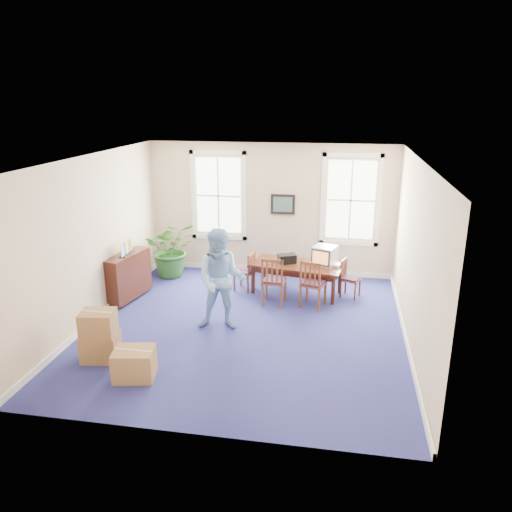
% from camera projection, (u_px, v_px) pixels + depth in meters
% --- Properties ---
extents(floor, '(6.50, 6.50, 0.00)m').
position_uv_depth(floor, '(245.00, 327.00, 9.58)').
color(floor, navy).
rests_on(floor, ground).
extents(ceiling, '(6.50, 6.50, 0.00)m').
position_uv_depth(ceiling, '(244.00, 159.00, 8.61)').
color(ceiling, white).
rests_on(ceiling, ground).
extents(wall_back, '(6.50, 0.00, 6.50)m').
position_uv_depth(wall_back, '(271.00, 209.00, 12.14)').
color(wall_back, '#CDB493').
rests_on(wall_back, ground).
extents(wall_front, '(6.50, 0.00, 6.50)m').
position_uv_depth(wall_front, '(193.00, 323.00, 6.05)').
color(wall_front, '#CDB493').
rests_on(wall_front, ground).
extents(wall_left, '(0.00, 6.50, 6.50)m').
position_uv_depth(wall_left, '(92.00, 240.00, 9.59)').
color(wall_left, '#CDB493').
rests_on(wall_left, ground).
extents(wall_right, '(0.00, 6.50, 6.50)m').
position_uv_depth(wall_right, '(415.00, 256.00, 8.60)').
color(wall_right, '#CDB493').
rests_on(wall_right, ground).
extents(baseboard_back, '(6.00, 0.04, 0.12)m').
position_uv_depth(baseboard_back, '(270.00, 269.00, 12.58)').
color(baseboard_back, white).
rests_on(baseboard_back, ground).
extents(baseboard_left, '(0.04, 6.50, 0.12)m').
position_uv_depth(baseboard_left, '(101.00, 313.00, 10.06)').
color(baseboard_left, white).
rests_on(baseboard_left, ground).
extents(baseboard_right, '(0.04, 6.50, 0.12)m').
position_uv_depth(baseboard_right, '(405.00, 336.00, 9.07)').
color(baseboard_right, white).
rests_on(baseboard_right, ground).
extents(window_left, '(1.40, 0.12, 2.20)m').
position_uv_depth(window_left, '(219.00, 196.00, 12.25)').
color(window_left, white).
rests_on(window_left, ground).
extents(window_right, '(1.40, 0.12, 2.20)m').
position_uv_depth(window_right, '(351.00, 200.00, 11.72)').
color(window_right, white).
rests_on(window_right, ground).
extents(wall_picture, '(0.58, 0.06, 0.48)m').
position_uv_depth(wall_picture, '(283.00, 204.00, 12.00)').
color(wall_picture, black).
rests_on(wall_picture, ground).
extents(conference_table, '(2.15, 1.28, 0.69)m').
position_uv_depth(conference_table, '(297.00, 278.00, 11.15)').
color(conference_table, '#3D1A0F').
rests_on(conference_table, ground).
extents(crt_tv, '(0.61, 0.64, 0.42)m').
position_uv_depth(crt_tv, '(325.00, 256.00, 10.93)').
color(crt_tv, '#B7B7BC').
rests_on(crt_tv, conference_table).
extents(game_console, '(0.25, 0.28, 0.06)m').
position_uv_depth(game_console, '(337.00, 265.00, 10.89)').
color(game_console, white).
rests_on(game_console, conference_table).
extents(equipment_bag, '(0.45, 0.38, 0.19)m').
position_uv_depth(equipment_bag, '(287.00, 259.00, 11.10)').
color(equipment_bag, black).
rests_on(equipment_bag, conference_table).
extents(chair_near_left, '(0.51, 0.51, 1.06)m').
position_uv_depth(chair_near_left, '(274.00, 280.00, 10.52)').
color(chair_near_left, brown).
rests_on(chair_near_left, ground).
extents(chair_near_right, '(0.58, 0.58, 1.04)m').
position_uv_depth(chair_near_right, '(313.00, 283.00, 10.38)').
color(chair_near_right, brown).
rests_on(chair_near_right, ground).
extents(chair_end_left, '(0.48, 0.48, 0.88)m').
position_uv_depth(chair_end_left, '(244.00, 271.00, 11.32)').
color(chair_end_left, brown).
rests_on(chair_end_left, ground).
extents(chair_end_right, '(0.48, 0.48, 0.84)m').
position_uv_depth(chair_end_right, '(351.00, 278.00, 10.93)').
color(chair_end_right, brown).
rests_on(chair_end_right, ground).
extents(man, '(1.02, 0.82, 1.95)m').
position_uv_depth(man, '(221.00, 280.00, 9.27)').
color(man, '#88B3E5').
rests_on(man, ground).
extents(credenza, '(0.59, 1.29, 0.97)m').
position_uv_depth(credenza, '(128.00, 278.00, 10.74)').
color(credenza, '#3D1A0F').
rests_on(credenza, ground).
extents(brochure_rack, '(0.33, 0.68, 0.30)m').
position_uv_depth(brochure_rack, '(127.00, 250.00, 10.55)').
color(brochure_rack, '#99999E').
rests_on(brochure_rack, credenza).
extents(potted_plant, '(1.56, 1.48, 1.37)m').
position_uv_depth(potted_plant, '(172.00, 249.00, 12.14)').
color(potted_plant, '#26581E').
rests_on(potted_plant, ground).
extents(cardboard_boxes, '(1.80, 1.80, 0.91)m').
position_uv_depth(cardboard_boxes, '(115.00, 332.00, 8.36)').
color(cardboard_boxes, '#9D7243').
rests_on(cardboard_boxes, ground).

